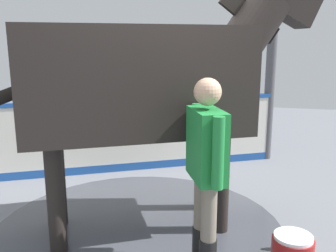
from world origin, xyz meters
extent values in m
cube|color=slate|center=(0.00, 0.00, -0.01)|extent=(16.00, 16.00, 0.02)
cylinder|color=#42444C|center=(0.08, -0.12, 0.00)|extent=(3.02, 3.02, 0.00)
cube|color=silver|center=(-0.80, 1.48, 0.52)|extent=(4.42, 2.46, 1.04)
cube|color=#1E4C99|center=(-0.80, 1.48, 1.07)|extent=(4.43, 2.48, 0.06)
cube|color=#1E4C99|center=(-0.80, 1.48, 0.06)|extent=(4.42, 2.47, 0.12)
cylinder|color=#4C4C51|center=(1.38, 2.72, 1.47)|extent=(0.16, 0.16, 2.94)
cube|color=black|center=(0.08, -0.12, 1.54)|extent=(2.33, 1.90, 1.01)
cylinder|color=black|center=(0.65, 0.51, 0.52)|extent=(0.16, 0.16, 1.04)
cylinder|color=black|center=(0.92, 0.03, 0.52)|extent=(0.16, 0.16, 1.04)
cylinder|color=black|center=(-0.76, -0.26, 0.52)|extent=(0.16, 0.16, 1.04)
cylinder|color=black|center=(-0.49, -0.74, 0.52)|extent=(0.16, 0.16, 1.04)
cylinder|color=black|center=(1.10, 0.45, 2.01)|extent=(0.93, 0.79, 0.89)
cube|color=black|center=(1.10, 0.45, 2.16)|extent=(0.62, 0.37, 0.54)
cube|color=black|center=(1.49, 0.66, 2.32)|extent=(0.71, 0.56, 0.56)
cylinder|color=black|center=(-0.93, -0.67, 1.44)|extent=(0.67, 0.44, 0.35)
cylinder|color=slate|center=(0.90, -0.76, 0.57)|extent=(0.13, 0.13, 0.49)
cylinder|color=black|center=(0.81, -0.57, 0.16)|extent=(0.15, 0.15, 0.32)
cylinder|color=slate|center=(0.81, -0.57, 0.57)|extent=(0.13, 0.13, 0.49)
cube|color=#1E7F38|center=(0.85, -0.67, 1.10)|extent=(0.40, 0.52, 0.57)
cylinder|color=#1E7F38|center=(0.98, -0.93, 1.11)|extent=(0.09, 0.09, 0.55)
cylinder|color=#1E7F38|center=(0.73, -0.41, 1.11)|extent=(0.09, 0.09, 0.55)
sphere|color=tan|center=(0.85, -0.67, 1.53)|extent=(0.22, 0.22, 0.22)
cylinder|color=white|center=(1.58, -0.53, 0.31)|extent=(0.32, 0.32, 0.03)
cylinder|color=#CC5933|center=(1.55, -0.19, 0.09)|extent=(0.06, 0.06, 0.18)
cylinder|color=white|center=(1.55, -0.19, 0.20)|extent=(0.04, 0.04, 0.04)
camera|label=1|loc=(1.26, -3.52, 1.89)|focal=39.74mm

